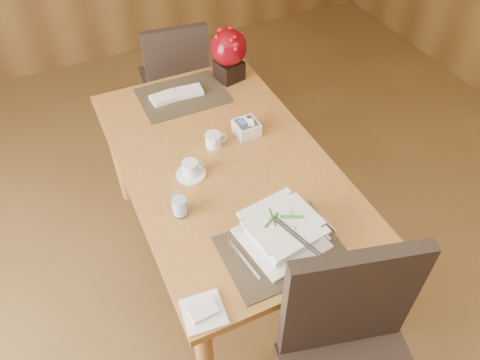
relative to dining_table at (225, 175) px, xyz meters
name	(u,v)px	position (x,y,z in m)	size (l,w,h in m)	color
ground	(277,347)	(0.00, -0.60, -0.65)	(6.00, 6.00, 0.00)	brown
dining_table	(225,175)	(0.00, 0.00, 0.00)	(0.90, 1.50, 0.75)	#A3692D
placemat_near	(282,249)	(0.00, -0.55, 0.10)	(0.45, 0.33, 0.01)	black
placemat_far	(183,95)	(0.00, 0.55, 0.10)	(0.45, 0.33, 0.01)	black
soup_setting	(282,231)	(0.02, -0.51, 0.15)	(0.33, 0.33, 0.12)	white
coffee_cup	(190,170)	(-0.17, -0.02, 0.13)	(0.13, 0.13, 0.08)	white
water_glass	(179,201)	(-0.29, -0.21, 0.17)	(0.07, 0.07, 0.16)	silver
creamer_jug	(213,140)	(-0.01, 0.11, 0.13)	(0.10, 0.10, 0.07)	white
sugar_caddy	(247,128)	(0.18, 0.13, 0.13)	(0.11, 0.11, 0.07)	white
berry_decor	(229,52)	(0.29, 0.60, 0.26)	(0.20, 0.20, 0.29)	black
napkins_far	(179,94)	(-0.02, 0.55, 0.12)	(0.28, 0.10, 0.02)	white
bread_plate	(204,312)	(-0.37, -0.67, 0.10)	(0.14, 0.14, 0.01)	white
far_chair	(176,76)	(0.13, 1.11, -0.15)	(0.46, 0.46, 0.90)	black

